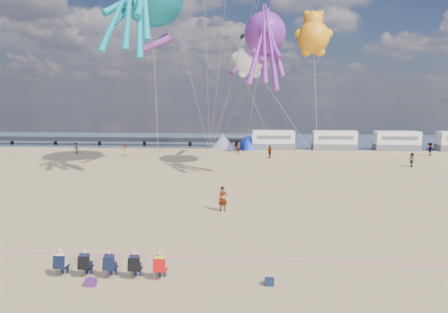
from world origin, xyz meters
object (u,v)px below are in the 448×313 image
tent_blue (248,142)px  spectator_row (111,263)px  cooler_navy (269,282)px  sandbag_c (318,162)px  motorhome_1 (334,140)px  beachgoer_4 (412,160)px  beachgoer_2 (430,149)px  motorhome_2 (397,141)px  beachgoer_5 (238,148)px  kite_octopus_purple (265,33)px  kite_panda (250,60)px  cooler_purple (91,282)px  windsock_left (154,45)px  beachgoer_1 (76,148)px  sandbag_a (159,162)px  windsock_mid (239,66)px  sandbag_d (276,157)px  kite_teddy_orange (313,38)px  windsock_right (268,53)px  standing_person (223,199)px  beachgoer_0 (125,150)px  sandbag_e (210,155)px  beachgoer_3 (270,152)px  motorhome_0 (273,140)px  sandbag_b (243,161)px  tent_white (223,141)px

tent_blue → spectator_row: bearing=-96.1°
cooler_navy → sandbag_c: cooler_navy is taller
sandbag_c → spectator_row: bearing=-112.7°
motorhome_1 → beachgoer_4: size_ratio=4.01×
beachgoer_2 → beachgoer_4: size_ratio=1.11×
motorhome_2 → beachgoer_5: motorhome_2 is taller
kite_octopus_purple → kite_panda: (-1.66, 2.02, -2.54)m
cooler_purple → motorhome_2: bearing=59.3°
tent_blue → windsock_left: 25.23m
beachgoer_1 → sandbag_a: (14.20, -7.79, -0.70)m
windsock_mid → beachgoer_5: bearing=116.0°
kite_octopus_purple → motorhome_1: bearing=50.0°
sandbag_d → kite_teddy_orange: size_ratio=0.07×
windsock_mid → kite_panda: bearing=-52.5°
windsock_right → kite_octopus_purple: bearing=-100.3°
sandbag_c → kite_teddy_orange: size_ratio=0.07×
motorhome_1 → standing_person: (-14.55, -36.48, -0.63)m
motorhome_1 → beachgoer_0: motorhome_1 is taller
sandbag_e → kite_teddy_orange: kite_teddy_orange is taller
beachgoer_1 → beachgoer_4: (44.34, -8.38, 0.01)m
windsock_mid → beachgoer_3: bearing=44.9°
motorhome_1 → beachgoer_0: size_ratio=4.32×
kite_octopus_purple → windsock_mid: kite_octopus_purple is taller
sandbag_d → sandbag_a: bearing=-157.6°
beachgoer_3 → cooler_purple: bearing=33.6°
kite_teddy_orange → windsock_mid: bearing=-174.1°
kite_octopus_purple → motorhome_2: bearing=33.3°
motorhome_0 → windsock_left: size_ratio=0.97×
beachgoer_2 → windsock_right: bearing=12.3°
spectator_row → standing_person: (4.01, 10.89, 0.22)m
motorhome_2 → sandbag_a: 37.10m
beachgoer_5 → sandbag_d: (5.36, -3.26, -0.81)m
sandbag_c → motorhome_2: bearing=44.5°
kite_octopus_purple → beachgoer_4: bearing=1.3°
cooler_purple → windsock_mid: size_ratio=0.06×
beachgoer_0 → beachgoer_3: (20.13, -0.87, 0.07)m
motorhome_0 → beachgoer_2: size_ratio=3.60×
beachgoer_2 → sandbag_d: size_ratio=3.67×
motorhome_1 → standing_person: bearing=-111.7°
sandbag_d → windsock_right: bearing=-101.0°
motorhome_2 → kite_octopus_purple: (-20.94, -18.98, 13.32)m
motorhome_1 → sandbag_e: motorhome_1 is taller
sandbag_b → sandbag_d: same height
sandbag_b → beachgoer_1: bearing=165.3°
kite_panda → beachgoer_1: bearing=161.5°
cooler_navy → beachgoer_3: size_ratio=0.23×
beachgoer_4 → sandbag_a: bearing=-73.9°
sandbag_d → tent_white: bearing=131.3°
standing_person → beachgoer_3: (4.17, 26.43, -0.03)m
motorhome_2 → windsock_mid: 28.66m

